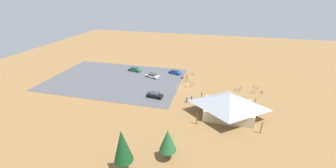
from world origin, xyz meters
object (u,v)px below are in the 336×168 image
object	(u,v)px
bicycle_black_lone_east	(262,92)
visitor_crossing_yard	(187,99)
visitor_by_pavilion	(192,98)
bike_pavilion	(229,104)
bicycle_red_front_row	(192,86)
car_green_far_end	(135,69)
bicycle_yellow_edge_north	(253,92)
bicycle_purple_trailside	(237,90)
lot_sign	(186,79)
car_blue_front_row	(175,72)
bicycle_white_back_row	(192,83)
bicycle_silver_yard_right	(255,87)
bicycle_teal_by_bin	(185,86)
bicycle_orange_edge_south	(241,88)
pine_mideast	(122,146)
bicycle_green_near_porch	(187,75)
car_white_end_stall	(152,75)
bicycle_blue_near_sign	(193,74)
trash_bin	(183,77)
bicycle_white_yard_center	(186,81)
pine_midwest	(168,140)
car_black_back_corner	(155,95)

from	to	relation	value
bicycle_black_lone_east	visitor_crossing_yard	xyz separation A→B (m)	(19.67, 10.22, 0.51)
visitor_crossing_yard	visitor_by_pavilion	distance (m)	1.41
bike_pavilion	bicycle_red_front_row	xyz separation A→B (m)	(10.14, -13.25, -2.80)
bike_pavilion	car_green_far_end	size ratio (longest dim) A/B	2.77
bicycle_yellow_edge_north	bicycle_purple_trailside	world-z (taller)	bicycle_yellow_edge_north
visitor_by_pavilion	lot_sign	bearing A→B (deg)	-73.67
car_blue_front_row	car_green_far_end	size ratio (longest dim) A/B	0.96
bicycle_white_back_row	car_blue_front_row	xyz separation A→B (m)	(6.82, -7.04, 0.36)
bicycle_silver_yard_right	bicycle_teal_by_bin	bearing A→B (deg)	12.32
bicycle_black_lone_east	bicycle_orange_edge_south	distance (m)	5.81
bicycle_white_back_row	visitor_crossing_yard	xyz separation A→B (m)	(-0.39, 11.62, 0.53)
pine_mideast	car_blue_front_row	world-z (taller)	pine_mideast
bicycle_green_near_porch	car_white_end_stall	size ratio (longest dim) A/B	0.34
bicycle_black_lone_east	visitor_by_pavilion	bearing A→B (deg)	26.66
bike_pavilion	bicycle_blue_near_sign	size ratio (longest dim) A/B	11.20
bicycle_red_front_row	bicycle_orange_edge_south	xyz separation A→B (m)	(-14.09, -2.25, -0.01)
trash_bin	car_white_end_stall	distance (m)	9.98
bicycle_white_yard_center	trash_bin	bearing A→B (deg)	-55.17
pine_midwest	bicycle_green_near_porch	world-z (taller)	pine_midwest
bicycle_purple_trailside	bicycle_black_lone_east	bearing A→B (deg)	-177.61
bicycle_blue_near_sign	car_white_end_stall	distance (m)	13.81
bicycle_yellow_edge_north	car_green_far_end	bearing A→B (deg)	-11.78
trash_bin	bicycle_white_back_row	bearing A→B (deg)	135.36
bicycle_black_lone_east	bicycle_red_front_row	bearing A→B (deg)	2.41
car_green_far_end	visitor_by_pavilion	bearing A→B (deg)	143.64
bicycle_blue_near_sign	bicycle_green_near_porch	size ratio (longest dim) A/B	0.73
visitor_crossing_yard	bicycle_black_lone_east	bearing A→B (deg)	-152.55
pine_midwest	bicycle_orange_edge_south	distance (m)	34.93
car_blue_front_row	car_green_far_end	xyz separation A→B (m)	(14.49, 0.99, 0.03)
car_black_back_corner	car_blue_front_row	bearing A→B (deg)	-95.05
trash_bin	bicycle_orange_edge_south	bearing A→B (deg)	169.23
bike_pavilion	bicycle_blue_near_sign	bearing A→B (deg)	-64.13
bike_pavilion	pine_midwest	size ratio (longest dim) A/B	2.26
bicycle_teal_by_bin	car_black_back_corner	distance (m)	10.83
bicycle_white_yard_center	lot_sign	bearing A→B (deg)	105.13
lot_sign	bicycle_teal_by_bin	world-z (taller)	lot_sign
bicycle_white_back_row	car_white_end_stall	world-z (taller)	car_white_end_stall
car_blue_front_row	bicycle_silver_yard_right	bearing A→B (deg)	168.21
bicycle_yellow_edge_north	bicycle_white_back_row	size ratio (longest dim) A/B	0.92
trash_bin	bicycle_teal_by_bin	distance (m)	6.45
car_green_far_end	visitor_by_pavilion	size ratio (longest dim) A/B	2.89
bicycle_yellow_edge_north	bicycle_teal_by_bin	bearing A→B (deg)	1.97
bicycle_blue_near_sign	bicycle_teal_by_bin	distance (m)	10.23
lot_sign	bicycle_red_front_row	world-z (taller)	lot_sign
car_green_far_end	bicycle_yellow_edge_north	bearing A→B (deg)	168.22
pine_mideast	visitor_by_pavilion	distance (m)	26.88
bicycle_orange_edge_south	visitor_by_pavilion	size ratio (longest dim) A/B	0.94
bicycle_blue_near_sign	bicycle_green_near_porch	xyz separation A→B (m)	(1.81, 1.40, -0.00)
lot_sign	bicycle_silver_yard_right	xyz separation A→B (m)	(-20.41, -1.73, -1.03)
bicycle_black_lone_east	visitor_by_pavilion	world-z (taller)	visitor_by_pavilion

